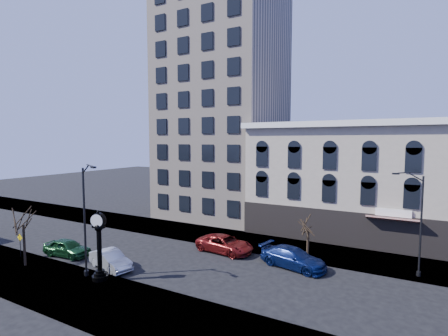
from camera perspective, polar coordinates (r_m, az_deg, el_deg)
The scene contains 15 objects.
ground at distance 29.51m, azimuth -7.40°, elevation -16.10°, with size 160.00×160.00×0.00m, color black.
sidewalk_far at distance 35.94m, azimuth 0.21°, elevation -12.12°, with size 160.00×6.00×0.12m, color gray.
sidewalk_near at distance 23.99m, azimuth -19.41°, elevation -21.27°, with size 160.00×6.00×0.12m, color gray.
cream_tower at distance 47.71m, azimuth -0.15°, elevation 15.40°, with size 15.90×15.40×42.50m.
victorian_row at distance 38.76m, azimuth 21.88°, elevation -2.25°, with size 22.60×11.19×12.50m.
street_clock at distance 26.56m, azimuth -21.07°, elevation -13.05°, with size 1.20×1.20×5.27m.
street_lamp_near at distance 26.18m, azimuth -22.95°, elevation -3.72°, with size 2.23×0.89×8.85m.
street_lamp_far at distance 28.58m, azimuth 30.37°, elevation -4.32°, with size 2.09×0.71×8.19m.
bare_tree_near at distance 31.74m, azimuth -31.87°, elevation -7.16°, with size 3.24×3.24×5.57m.
bare_tree_far at distance 30.51m, azimuth 14.60°, elevation -9.14°, with size 2.42×2.42×4.16m.
warning_sign at distance 34.93m, azimuth -32.22°, elevation -10.80°, with size 0.68×0.06×2.09m.
car_near_a at distance 33.67m, azimuth -25.85°, elevation -12.50°, with size 1.83×4.55×1.55m, color #143F1E.
car_near_b at distance 29.24m, azimuth -19.32°, elevation -14.97°, with size 1.58×4.53×1.49m, color #A5A8AD.
car_far_a at distance 31.48m, azimuth 0.14°, elevation -13.21°, with size 2.58×5.60×1.56m, color maroon.
car_far_b at distance 28.53m, azimuth 12.04°, elevation -15.16°, with size 2.30×5.65×1.64m, color #0C194C.
Camera 1 is at (16.14, -22.38, 10.46)m, focal length 26.00 mm.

